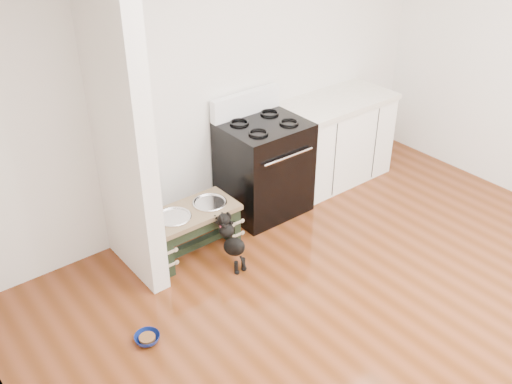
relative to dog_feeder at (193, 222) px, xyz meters
name	(u,v)px	position (x,y,z in m)	size (l,w,h in m)	color
ground	(424,346)	(0.67, -1.98, -0.31)	(5.00, 5.00, 0.00)	#4F250E
room_shell	(467,144)	(0.67, -1.98, 1.31)	(5.00, 5.00, 5.00)	silver
partition_wall	(120,122)	(-0.50, 0.12, 1.04)	(0.15, 0.80, 2.70)	silver
oven_range	(264,166)	(0.92, 0.18, 0.17)	(0.76, 0.69, 1.14)	black
cabinet_run	(335,140)	(1.90, 0.19, 0.15)	(1.24, 0.64, 0.91)	white
dog_feeder	(193,222)	(0.00, 0.00, 0.00)	(0.78, 0.42, 0.45)	black
puppy	(231,240)	(0.14, -0.36, -0.04)	(0.14, 0.40, 0.48)	black
floor_bowl	(147,338)	(-0.87, -0.70, -0.28)	(0.23, 0.23, 0.06)	navy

